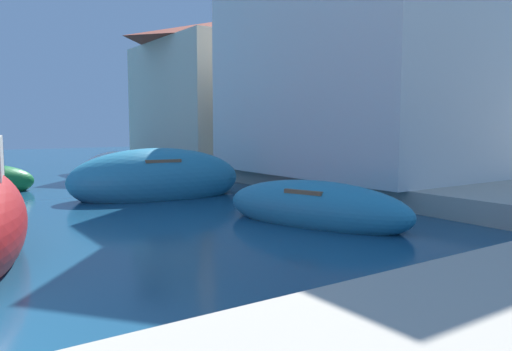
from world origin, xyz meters
TOP-DOWN VIEW (x-y plane):
  - quay_promenade at (4.32, -0.37)m, footprint 44.00×32.00m
  - moored_boat_1 at (6.79, 13.05)m, footprint 3.69×3.41m
  - moored_boat_5 at (6.20, 7.61)m, footprint 5.04×2.62m
  - moored_boat_10 at (7.36, 2.24)m, footprint 2.62×4.37m
  - waterfront_building_main at (13.00, 6.24)m, footprint 7.16×8.99m
  - waterfront_building_annex at (13.00, 15.79)m, footprint 6.78×8.05m

SIDE VIEW (x-z plane):
  - quay_promenade at x=4.32m, z-range 0.00..0.50m
  - moored_boat_10 at x=7.36m, z-range -0.26..0.90m
  - moored_boat_1 at x=6.79m, z-range -0.29..1.03m
  - moored_boat_5 at x=6.20m, z-range -0.40..1.39m
  - waterfront_building_annex at x=13.00m, z-range 0.56..7.03m
  - waterfront_building_main at x=13.00m, z-range 0.56..9.67m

